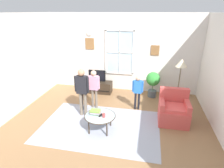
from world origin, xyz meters
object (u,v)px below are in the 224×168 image
remote_near_books (101,115)px  person_red_shirt (83,87)px  armchair (173,110)px  coffee_table (100,116)px  potted_plant_by_window (153,81)px  tv_stand (97,87)px  person_blue_shirt (138,89)px  person_black_shirt (82,87)px  television (97,76)px  book_stack (95,112)px  person_pink_shirt (94,85)px  floor_lamp (181,68)px  cup (104,115)px

remote_near_books → person_red_shirt: size_ratio=0.12×
armchair → remote_near_books: size_ratio=6.21×
coffee_table → potted_plant_by_window: (1.27, 2.25, 0.19)m
tv_stand → coffee_table: 2.35m
person_blue_shirt → person_black_shirt: (-1.46, -0.66, 0.19)m
television → coffee_table: 2.36m
book_stack → person_blue_shirt: (0.95, 1.19, 0.21)m
tv_stand → person_blue_shirt: (1.52, -1.00, 0.47)m
coffee_table → book_stack: book_stack is taller
tv_stand → person_red_shirt: size_ratio=0.89×
person_blue_shirt → person_pink_shirt: (-1.28, -0.15, 0.08)m
person_blue_shirt → person_black_shirt: person_black_shirt is taller
armchair → person_black_shirt: person_black_shirt is taller
tv_stand → person_black_shirt: (0.05, -1.66, 0.66)m
tv_stand → floor_lamp: floor_lamp is taller
potted_plant_by_window → floor_lamp: floor_lamp is taller
tv_stand → floor_lamp: bearing=-18.6°
coffee_table → floor_lamp: 2.56m
person_red_shirt → television: bearing=88.5°
remote_near_books → potted_plant_by_window: bearing=60.9°
person_pink_shirt → floor_lamp: floor_lamp is taller
person_red_shirt → person_black_shirt: 0.33m
potted_plant_by_window → floor_lamp: (0.69, -0.91, 0.76)m
person_red_shirt → book_stack: bearing=-53.7°
television → coffee_table: size_ratio=0.79×
armchair → floor_lamp: size_ratio=0.54×
television → potted_plant_by_window: (1.97, 0.02, -0.07)m
tv_stand → book_stack: (0.57, -2.19, 0.26)m
remote_near_books → person_black_shirt: (-0.66, 0.58, 0.45)m
television → person_blue_shirt: (1.52, -0.99, 0.03)m
remote_near_books → person_black_shirt: person_black_shirt is taller
person_red_shirt → person_black_shirt: bearing=-73.1°
person_red_shirt → potted_plant_by_window: size_ratio=1.33×
remote_near_books → person_blue_shirt: bearing=57.2°
tv_stand → potted_plant_by_window: (1.97, 0.01, 0.36)m
armchair → remote_near_books: armchair is taller
tv_stand → person_red_shirt: person_red_shirt is taller
coffee_table → person_blue_shirt: 1.52m
coffee_table → cup: size_ratio=7.24×
person_pink_shirt → tv_stand: bearing=101.4°
person_black_shirt → book_stack: bearing=-46.0°
coffee_table → person_red_shirt: (-0.73, 0.87, 0.36)m
person_pink_shirt → potted_plant_by_window: size_ratio=1.35×
book_stack → remote_near_books: (0.15, -0.05, -0.05)m
television → person_black_shirt: person_black_shirt is taller
television → coffee_table: bearing=-72.7°
television → floor_lamp: floor_lamp is taller
book_stack → cup: bearing=-23.6°
tv_stand → floor_lamp: (2.65, -0.89, 1.13)m
remote_near_books → person_black_shirt: size_ratio=0.10×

